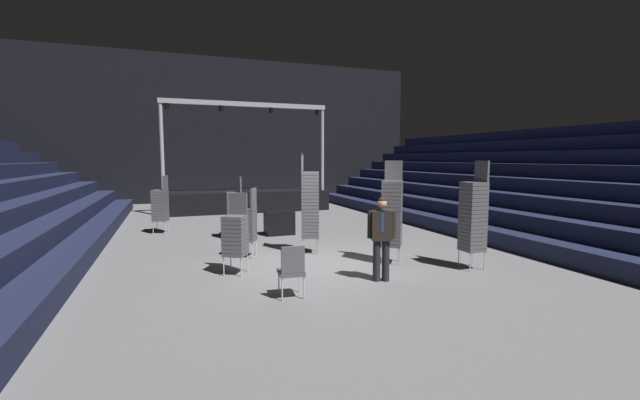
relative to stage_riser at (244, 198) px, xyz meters
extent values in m
cube|color=slate|center=(0.00, -10.36, -0.62)|extent=(22.00, 30.00, 0.10)
cube|color=black|center=(0.00, 4.64, 3.43)|extent=(22.00, 0.30, 8.00)
cube|color=#191E38|center=(-5.38, -9.36, -0.34)|extent=(0.75, 24.00, 0.45)
cube|color=#191E38|center=(-6.12, -9.36, 0.11)|extent=(0.75, 24.00, 0.45)
cube|color=#191E38|center=(5.38, -9.36, -0.34)|extent=(0.75, 24.00, 0.45)
cube|color=#191E38|center=(6.12, -9.36, 0.11)|extent=(0.75, 24.00, 0.45)
cube|color=#191E38|center=(6.88, -9.36, 0.56)|extent=(0.75, 24.00, 0.45)
cube|color=#191E38|center=(7.62, -9.36, 1.01)|extent=(0.75, 24.00, 0.45)
cube|color=#191E38|center=(8.38, -9.36, 1.46)|extent=(0.75, 24.00, 0.45)
cube|color=#191E38|center=(9.12, -9.36, 1.91)|extent=(0.75, 24.00, 0.45)
cube|color=#191E38|center=(9.88, -9.36, 2.36)|extent=(0.75, 24.00, 0.45)
cube|color=#191E38|center=(10.62, -9.36, 2.81)|extent=(0.75, 24.00, 0.45)
cube|color=black|center=(0.00, 0.03, -0.10)|extent=(7.55, 2.58, 0.93)
cylinder|color=#9EA0A8|center=(-3.53, -1.01, 2.29)|extent=(0.16, 0.16, 3.85)
cylinder|color=#9EA0A8|center=(3.53, -1.01, 2.29)|extent=(0.16, 0.16, 3.85)
cube|color=#9EA0A8|center=(0.00, -1.01, 4.21)|extent=(7.25, 0.20, 0.20)
cylinder|color=black|center=(-3.28, -1.01, 3.99)|extent=(0.18, 0.18, 0.22)
cylinder|color=black|center=(-1.09, -1.01, 3.99)|extent=(0.18, 0.18, 0.22)
cylinder|color=black|center=(1.09, -1.01, 3.99)|extent=(0.18, 0.18, 0.22)
cylinder|color=black|center=(3.28, -1.01, 3.99)|extent=(0.18, 0.18, 0.22)
cylinder|color=black|center=(0.72, -12.17, -0.15)|extent=(0.15, 0.15, 0.83)
cylinder|color=black|center=(0.56, -12.11, -0.15)|extent=(0.15, 0.15, 0.83)
cube|color=silver|center=(0.62, -12.19, 0.56)|extent=(0.20, 0.16, 0.59)
cube|color=black|center=(0.64, -12.14, 0.56)|extent=(0.46, 0.36, 0.59)
cube|color=navy|center=(0.60, -12.24, 0.63)|extent=(0.06, 0.03, 0.38)
cylinder|color=black|center=(0.86, -12.22, 0.57)|extent=(0.12, 0.12, 0.54)
cylinder|color=black|center=(0.42, -12.05, 0.57)|extent=(0.12, 0.12, 0.54)
sphere|color=tan|center=(0.64, -12.14, 0.99)|extent=(0.19, 0.19, 0.19)
sphere|color=black|center=(0.64, -12.14, 1.04)|extent=(0.16, 0.16, 0.16)
cylinder|color=#B2B5BA|center=(-1.94, -10.90, -0.37)|extent=(0.02, 0.02, 0.40)
cylinder|color=#B2B5BA|center=(-2.27, -10.71, -0.37)|extent=(0.02, 0.02, 0.40)
cylinder|color=#B2B5BA|center=(-1.75, -10.57, -0.37)|extent=(0.02, 0.02, 0.40)
cylinder|color=#B2B5BA|center=(-2.08, -10.38, -0.37)|extent=(0.02, 0.02, 0.40)
cube|color=#4C4C51|center=(-2.01, -10.64, -0.12)|extent=(0.60, 0.60, 0.08)
cube|color=#4C4C51|center=(-2.01, -10.64, -0.04)|extent=(0.60, 0.60, 0.08)
cube|color=#4C4C51|center=(-2.01, -10.64, 0.05)|extent=(0.60, 0.60, 0.08)
cube|color=#4C4C51|center=(-2.01, -10.64, 0.13)|extent=(0.60, 0.60, 0.08)
cube|color=#4C4C51|center=(-2.01, -10.64, 0.22)|extent=(0.60, 0.60, 0.08)
cube|color=#4C4C51|center=(-2.01, -10.64, 0.30)|extent=(0.60, 0.60, 0.08)
cube|color=#4C4C51|center=(-2.01, -10.64, 0.39)|extent=(0.60, 0.60, 0.08)
cube|color=#4C4C51|center=(-2.01, -10.64, 0.47)|extent=(0.60, 0.60, 0.08)
cube|color=#4C4C51|center=(-2.01, -10.64, 0.56)|extent=(0.60, 0.60, 0.08)
cube|color=#4C4C51|center=(-2.01, -10.64, 0.64)|extent=(0.60, 0.60, 0.08)
cube|color=#4C4C51|center=(-1.91, -10.47, 0.91)|extent=(0.37, 0.25, 0.46)
cylinder|color=#B2B5BA|center=(-1.66, -6.89, -0.37)|extent=(0.02, 0.02, 0.40)
cylinder|color=#B2B5BA|center=(-1.63, -6.51, -0.37)|extent=(0.02, 0.02, 0.40)
cylinder|color=#B2B5BA|center=(-1.28, -6.92, -0.37)|extent=(0.02, 0.02, 0.40)
cylinder|color=#B2B5BA|center=(-1.25, -6.54, -0.37)|extent=(0.02, 0.02, 0.40)
cube|color=#4C4C51|center=(-1.45, -6.71, -0.12)|extent=(0.47, 0.47, 0.08)
cube|color=#4C4C51|center=(-1.45, -6.71, -0.04)|extent=(0.47, 0.47, 0.08)
cube|color=#4C4C51|center=(-1.45, -6.71, 0.05)|extent=(0.47, 0.47, 0.08)
cube|color=#4C4C51|center=(-1.45, -6.71, 0.13)|extent=(0.47, 0.47, 0.08)
cube|color=#4C4C51|center=(-1.45, -6.71, 0.22)|extent=(0.47, 0.47, 0.08)
cube|color=#4C4C51|center=(-1.45, -6.71, 0.30)|extent=(0.47, 0.47, 0.08)
cube|color=#4C4C51|center=(-1.45, -6.71, 0.39)|extent=(0.47, 0.47, 0.08)
cube|color=#4C4C51|center=(-1.45, -6.71, 0.47)|extent=(0.47, 0.47, 0.08)
cube|color=#4C4C51|center=(-1.45, -6.71, 0.56)|extent=(0.47, 0.47, 0.08)
cube|color=#4C4C51|center=(-1.45, -6.71, 0.64)|extent=(0.47, 0.47, 0.08)
cube|color=#4C4C51|center=(-1.45, -6.71, 0.73)|extent=(0.47, 0.47, 0.08)
cube|color=#4C4C51|center=(-1.45, -6.71, 0.81)|extent=(0.47, 0.47, 0.08)
cube|color=#4C4C51|center=(-1.26, -6.73, 1.08)|extent=(0.08, 0.41, 0.46)
cylinder|color=#B2B5BA|center=(0.34, -9.21, -0.37)|extent=(0.02, 0.02, 0.40)
cylinder|color=#B2B5BA|center=(0.22, -9.57, -0.37)|extent=(0.02, 0.02, 0.40)
cylinder|color=#B2B5BA|center=(-0.02, -9.09, -0.37)|extent=(0.02, 0.02, 0.40)
cylinder|color=#B2B5BA|center=(-0.14, -9.45, -0.37)|extent=(0.02, 0.02, 0.40)
cube|color=#4C4C51|center=(0.10, -9.33, -0.12)|extent=(0.56, 0.56, 0.08)
cube|color=#4C4C51|center=(0.10, -9.33, -0.04)|extent=(0.56, 0.56, 0.08)
cube|color=#4C4C51|center=(0.10, -9.33, 0.05)|extent=(0.56, 0.56, 0.08)
cube|color=#4C4C51|center=(0.10, -9.33, 0.13)|extent=(0.56, 0.56, 0.08)
cube|color=#4C4C51|center=(0.10, -9.33, 0.22)|extent=(0.56, 0.56, 0.08)
cube|color=#4C4C51|center=(0.10, -9.33, 0.30)|extent=(0.56, 0.56, 0.08)
cube|color=#4C4C51|center=(0.10, -9.33, 0.39)|extent=(0.56, 0.56, 0.08)
cube|color=#4C4C51|center=(0.10, -9.33, 0.47)|extent=(0.56, 0.56, 0.08)
cube|color=#4C4C51|center=(0.10, -9.33, 0.56)|extent=(0.56, 0.56, 0.08)
cube|color=#4C4C51|center=(0.10, -9.33, 0.64)|extent=(0.56, 0.56, 0.08)
cube|color=#4C4C51|center=(0.10, -9.33, 0.73)|extent=(0.56, 0.56, 0.08)
cube|color=#4C4C51|center=(0.10, -9.33, 0.81)|extent=(0.56, 0.56, 0.08)
cube|color=#4C4C51|center=(0.10, -9.33, 0.90)|extent=(0.56, 0.56, 0.08)
cube|color=#4C4C51|center=(0.10, -9.33, 0.98)|extent=(0.56, 0.56, 0.08)
cube|color=#4C4C51|center=(0.10, -9.33, 1.07)|extent=(0.56, 0.56, 0.08)
cube|color=#4C4C51|center=(0.10, -9.33, 1.15)|extent=(0.56, 0.56, 0.08)
cube|color=#4C4C51|center=(0.10, -9.33, 1.24)|extent=(0.56, 0.56, 0.08)
cube|color=#4C4C51|center=(0.10, -9.33, 1.32)|extent=(0.56, 0.56, 0.08)
cube|color=#4C4C51|center=(0.10, -9.33, 1.41)|extent=(0.56, 0.56, 0.08)
cube|color=#4C4C51|center=(0.10, -9.33, 1.49)|extent=(0.56, 0.56, 0.08)
cube|color=#4C4C51|center=(-0.09, -9.27, 1.76)|extent=(0.17, 0.40, 0.46)
cylinder|color=#B2B5BA|center=(1.58, -11.24, -0.37)|extent=(0.02, 0.02, 0.40)
cylinder|color=#B2B5BA|center=(1.27, -11.02, -0.37)|extent=(0.02, 0.02, 0.40)
cylinder|color=#B2B5BA|center=(1.80, -10.94, -0.37)|extent=(0.02, 0.02, 0.40)
cylinder|color=#B2B5BA|center=(1.50, -10.71, -0.37)|extent=(0.02, 0.02, 0.40)
cube|color=#4C4C51|center=(1.54, -10.98, -0.12)|extent=(0.62, 0.62, 0.08)
cube|color=#4C4C51|center=(1.54, -10.98, -0.04)|extent=(0.62, 0.62, 0.08)
cube|color=#4C4C51|center=(1.54, -10.98, 0.05)|extent=(0.62, 0.62, 0.08)
cube|color=#4C4C51|center=(1.54, -10.98, 0.13)|extent=(0.62, 0.62, 0.08)
cube|color=#4C4C51|center=(1.54, -10.98, 0.22)|extent=(0.62, 0.62, 0.08)
cube|color=#4C4C51|center=(1.54, -10.98, 0.30)|extent=(0.62, 0.62, 0.08)
cube|color=#4C4C51|center=(1.54, -10.98, 0.39)|extent=(0.62, 0.62, 0.08)
cube|color=#4C4C51|center=(1.54, -10.98, 0.47)|extent=(0.62, 0.62, 0.08)
cube|color=#4C4C51|center=(1.54, -10.98, 0.56)|extent=(0.62, 0.62, 0.08)
cube|color=#4C4C51|center=(1.54, -10.98, 0.64)|extent=(0.62, 0.62, 0.08)
cube|color=#4C4C51|center=(1.54, -10.98, 0.73)|extent=(0.62, 0.62, 0.08)
cube|color=#4C4C51|center=(1.54, -10.98, 0.81)|extent=(0.62, 0.62, 0.08)
cube|color=#4C4C51|center=(1.54, -10.98, 0.90)|extent=(0.62, 0.62, 0.08)
cube|color=#4C4C51|center=(1.54, -10.98, 0.98)|extent=(0.62, 0.62, 0.08)
cube|color=#4C4C51|center=(1.54, -10.98, 1.07)|extent=(0.62, 0.62, 0.08)
cube|color=#4C4C51|center=(1.54, -10.98, 1.15)|extent=(0.62, 0.62, 0.08)
cube|color=#4C4C51|center=(1.54, -10.98, 1.24)|extent=(0.62, 0.62, 0.08)
cube|color=#4C4C51|center=(1.54, -10.98, 1.32)|extent=(0.62, 0.62, 0.08)
cube|color=#4C4C51|center=(1.65, -10.82, 1.59)|extent=(0.36, 0.28, 0.46)
cylinder|color=#B2B5BA|center=(-1.78, -9.28, -0.37)|extent=(0.02, 0.02, 0.40)
cylinder|color=#B2B5BA|center=(-1.61, -8.94, -0.37)|extent=(0.02, 0.02, 0.40)
cylinder|color=#B2B5BA|center=(-1.44, -9.45, -0.37)|extent=(0.02, 0.02, 0.40)
cylinder|color=#B2B5BA|center=(-1.27, -9.11, -0.37)|extent=(0.02, 0.02, 0.40)
cube|color=#4C4C51|center=(-1.53, -9.19, -0.12)|extent=(0.59, 0.59, 0.08)
cube|color=#4C4C51|center=(-1.53, -9.19, -0.04)|extent=(0.59, 0.59, 0.08)
cube|color=#4C4C51|center=(-1.53, -9.19, 0.05)|extent=(0.59, 0.59, 0.08)
cube|color=#4C4C51|center=(-1.53, -9.19, 0.13)|extent=(0.59, 0.59, 0.08)
cube|color=#4C4C51|center=(-1.53, -9.19, 0.22)|extent=(0.59, 0.59, 0.08)
cube|color=#4C4C51|center=(-1.53, -9.19, 0.30)|extent=(0.59, 0.59, 0.08)
cube|color=#4C4C51|center=(-1.53, -9.19, 0.39)|extent=(0.59, 0.59, 0.08)
cube|color=#4C4C51|center=(-1.53, -9.19, 0.47)|extent=(0.59, 0.59, 0.08)
cube|color=#4C4C51|center=(-1.53, -9.19, 0.56)|extent=(0.59, 0.59, 0.08)
cube|color=#4C4C51|center=(-1.53, -9.19, 0.64)|extent=(0.59, 0.59, 0.08)
cube|color=#4C4C51|center=(-1.35, -9.28, 0.91)|extent=(0.22, 0.39, 0.46)
cylinder|color=#B2B5BA|center=(-3.83, -5.10, -0.37)|extent=(0.02, 0.02, 0.40)
cylinder|color=#B2B5BA|center=(-3.71, -4.74, -0.37)|extent=(0.02, 0.02, 0.40)
cylinder|color=#B2B5BA|center=(-3.46, -5.21, -0.37)|extent=(0.02, 0.02, 0.40)
cylinder|color=#B2B5BA|center=(-3.35, -4.85, -0.37)|extent=(0.02, 0.02, 0.40)
cube|color=#4C4C51|center=(-3.59, -4.97, -0.12)|extent=(0.55, 0.55, 0.08)
cube|color=#4C4C51|center=(-3.59, -4.97, -0.04)|extent=(0.55, 0.55, 0.08)
cube|color=#4C4C51|center=(-3.59, -4.97, 0.05)|extent=(0.55, 0.55, 0.08)
cube|color=#4C4C51|center=(-3.59, -4.97, 0.13)|extent=(0.55, 0.55, 0.08)
cube|color=#4C4C51|center=(-3.59, -4.97, 0.22)|extent=(0.55, 0.55, 0.08)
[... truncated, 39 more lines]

